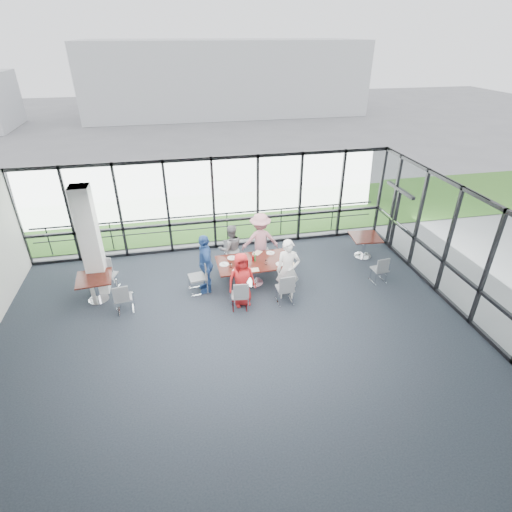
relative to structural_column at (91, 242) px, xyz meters
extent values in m
cube|color=#1E252E|center=(3.60, -3.00, -1.61)|extent=(12.00, 10.00, 0.02)
cube|color=white|center=(3.60, -3.00, 1.60)|extent=(12.00, 10.00, 0.04)
cube|color=white|center=(3.60, 2.00, 0.00)|extent=(12.00, 0.10, 3.20)
cube|color=white|center=(9.60, -3.00, 0.00)|extent=(0.10, 10.00, 3.20)
cube|color=black|center=(9.60, 0.75, -0.55)|extent=(0.12, 1.60, 2.10)
cube|color=white|center=(0.00, 0.00, 0.00)|extent=(0.50, 0.50, 3.20)
cube|color=slate|center=(3.60, 7.00, -1.62)|extent=(80.00, 70.00, 0.02)
cube|color=#386325|center=(3.60, 5.00, -1.59)|extent=(80.00, 5.00, 0.01)
cube|color=silver|center=(7.60, 29.00, 1.40)|extent=(24.00, 10.00, 6.00)
cylinder|color=#2D2D33|center=(3.60, 2.60, -1.10)|extent=(12.00, 0.06, 0.06)
cube|color=#3A160C|center=(4.46, -0.52, -0.87)|extent=(2.19, 1.25, 0.04)
cylinder|color=silver|center=(4.46, -0.52, -1.25)|extent=(0.12, 0.12, 0.71)
cylinder|color=silver|center=(4.46, -0.52, -1.59)|extent=(0.56, 0.56, 0.03)
cube|color=#3A160C|center=(-0.01, -0.49, -0.87)|extent=(1.00, 1.00, 0.04)
cylinder|color=silver|center=(-0.01, -0.49, -1.25)|extent=(0.12, 0.12, 0.71)
cube|color=#3A160C|center=(8.38, 0.34, -0.87)|extent=(1.01, 1.01, 0.04)
cylinder|color=silver|center=(8.38, 0.34, -1.25)|extent=(0.12, 0.12, 0.71)
imported|color=red|center=(3.93, -1.45, -0.82)|extent=(0.83, 0.60, 1.56)
imported|color=white|center=(5.24, -1.40, -0.71)|extent=(0.72, 0.58, 1.79)
imported|color=slate|center=(3.91, 0.33, -0.81)|extent=(0.80, 0.54, 1.57)
imported|color=pink|center=(4.87, 0.48, -0.70)|extent=(1.18, 0.64, 1.80)
imported|color=#2C5093|center=(3.04, -0.58, -0.71)|extent=(0.62, 1.07, 1.78)
cylinder|color=white|center=(3.88, -0.95, -0.84)|extent=(0.26, 0.26, 0.01)
cylinder|color=white|center=(5.17, -0.83, -0.84)|extent=(0.25, 0.25, 0.01)
cylinder|color=white|center=(3.86, -0.19, -0.84)|extent=(0.27, 0.27, 0.01)
cylinder|color=white|center=(5.05, -0.13, -0.84)|extent=(0.25, 0.25, 0.01)
cylinder|color=white|center=(3.58, -0.52, -0.84)|extent=(0.28, 0.28, 0.01)
cylinder|color=white|center=(4.22, -0.74, -0.78)|extent=(0.07, 0.07, 0.14)
cylinder|color=white|center=(4.77, -0.75, -0.78)|extent=(0.07, 0.07, 0.13)
cylinder|color=white|center=(4.51, -0.24, -0.78)|extent=(0.07, 0.07, 0.14)
cylinder|color=white|center=(3.75, -0.70, -0.79)|extent=(0.06, 0.06, 0.13)
cube|color=white|center=(4.36, -0.98, -0.85)|extent=(0.31, 0.22, 0.00)
cube|color=white|center=(5.45, -0.86, -0.85)|extent=(0.32, 0.26, 0.00)
cube|color=white|center=(4.67, -0.02, -0.85)|extent=(0.35, 0.35, 0.00)
cube|color=black|center=(4.49, -0.42, -0.83)|extent=(0.10, 0.07, 0.04)
cylinder|color=maroon|center=(4.43, -0.49, -0.76)|extent=(0.06, 0.06, 0.18)
cylinder|color=#2A7732|center=(4.50, -0.50, -0.75)|extent=(0.05, 0.05, 0.20)
camera|label=1|loc=(2.48, -10.41, 5.04)|focal=28.00mm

